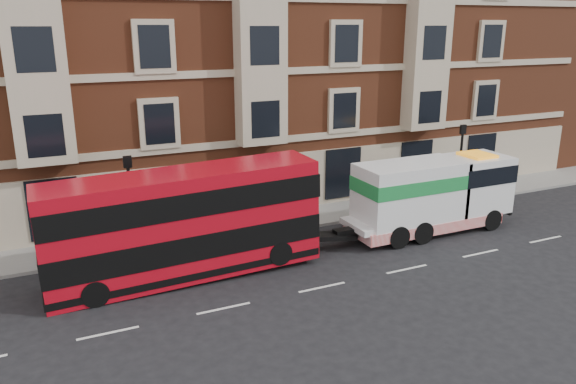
# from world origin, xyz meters

# --- Properties ---
(ground) EXTENTS (120.00, 120.00, 0.00)m
(ground) POSITION_xyz_m (0.00, 0.00, 0.00)
(ground) COLOR black
(ground) RESTS_ON ground
(sidewalk) EXTENTS (90.00, 3.00, 0.15)m
(sidewalk) POSITION_xyz_m (0.00, 7.50, 0.07)
(sidewalk) COLOR slate
(sidewalk) RESTS_ON ground
(victorian_terrace) EXTENTS (45.00, 12.00, 20.40)m
(victorian_terrace) POSITION_xyz_m (0.50, 15.00, 10.07)
(victorian_terrace) COLOR brown
(victorian_terrace) RESTS_ON ground
(lamp_post_west) EXTENTS (0.35, 0.15, 4.35)m
(lamp_post_west) POSITION_xyz_m (-6.00, 6.20, 2.68)
(lamp_post_west) COLOR black
(lamp_post_west) RESTS_ON sidewalk
(lamp_post_east) EXTENTS (0.35, 0.15, 4.35)m
(lamp_post_east) POSITION_xyz_m (12.00, 6.20, 2.68)
(lamp_post_east) COLOR black
(lamp_post_east) RESTS_ON sidewalk
(double_decker_bus) EXTENTS (10.76, 2.47, 4.36)m
(double_decker_bus) POSITION_xyz_m (-4.48, 3.18, 2.31)
(double_decker_bus) COLOR #B30918
(double_decker_bus) RESTS_ON ground
(tow_truck) EXTENTS (8.62, 2.55, 3.59)m
(tow_truck) POSITION_xyz_m (7.57, 3.18, 1.90)
(tow_truck) COLOR white
(tow_truck) RESTS_ON ground
(pedestrian) EXTENTS (0.82, 0.77, 1.89)m
(pedestrian) POSITION_xyz_m (-8.50, 6.39, 1.10)
(pedestrian) COLOR #1D1B36
(pedestrian) RESTS_ON sidewalk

